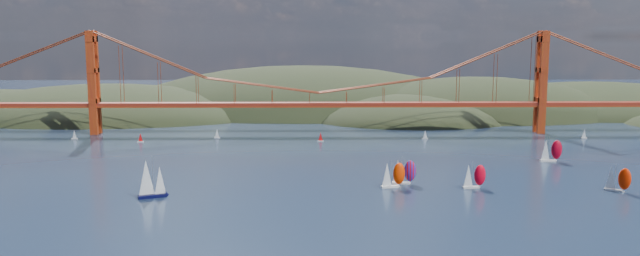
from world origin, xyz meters
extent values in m
plane|color=black|center=(0.00, 0.00, 0.00)|extent=(1200.00, 1200.00, 0.00)
ellipsoid|color=black|center=(-140.00, 260.00, -11.20)|extent=(240.00, 140.00, 64.00)
ellipsoid|color=black|center=(-10.00, 300.00, -16.80)|extent=(300.00, 180.00, 96.00)
ellipsoid|color=black|center=(110.00, 270.00, -13.30)|extent=(220.00, 140.00, 76.00)
ellipsoid|color=black|center=(60.00, 240.00, -8.40)|extent=(140.00, 110.00, 48.00)
ellipsoid|color=black|center=(200.00, 290.00, -10.50)|extent=(260.00, 160.00, 60.00)
cube|color=maroon|center=(0.00, 180.00, 16.00)|extent=(440.00, 7.00, 1.60)
cube|color=maroon|center=(0.00, 180.00, 14.80)|extent=(440.00, 7.00, 0.80)
cube|color=maroon|center=(-120.00, 180.00, 27.50)|extent=(4.00, 8.50, 55.00)
cube|color=maroon|center=(120.00, 180.00, 27.50)|extent=(4.00, 8.50, 55.00)
cube|color=black|center=(-56.05, 44.46, 0.53)|extent=(9.19, 5.71, 1.07)
cylinder|color=#99999E|center=(-55.63, 44.63, 7.50)|extent=(0.13, 0.13, 12.87)
cone|color=white|center=(-57.53, 43.85, 6.86)|extent=(6.52, 6.52, 11.32)
cone|color=white|center=(-53.58, 45.48, 5.57)|extent=(4.65, 4.65, 9.01)
cube|color=white|center=(23.07, 56.69, 0.36)|extent=(6.27, 3.00, 0.73)
cylinder|color=#99999E|center=(23.37, 56.76, 5.26)|extent=(0.09, 0.09, 9.06)
cone|color=white|center=(22.01, 56.45, 4.80)|extent=(4.05, 4.05, 7.98)
ellipsoid|color=#F43100|center=(26.31, 57.43, 4.80)|extent=(4.72, 3.53, 7.61)
cube|color=silver|center=(50.98, 55.37, 0.34)|extent=(5.89, 2.35, 0.69)
cylinder|color=#99999E|center=(51.26, 55.41, 4.99)|extent=(0.09, 0.09, 8.60)
cone|color=white|center=(49.96, 55.23, 4.56)|extent=(3.61, 3.61, 7.57)
ellipsoid|color=red|center=(54.11, 55.79, 4.56)|extent=(4.31, 3.03, 7.22)
cube|color=silver|center=(98.35, 50.63, 0.35)|extent=(5.72, 4.69, 0.70)
cylinder|color=#99999E|center=(98.58, 50.46, 5.08)|extent=(0.09, 0.09, 8.76)
cone|color=white|center=(97.49, 51.23, 4.64)|extent=(4.55, 4.55, 7.71)
ellipsoid|color=red|center=(100.97, 48.78, 4.64)|extent=(4.82, 4.45, 7.36)
cube|color=white|center=(95.06, 101.04, 0.38)|extent=(6.40, 1.85, 0.77)
cylinder|color=#99999E|center=(95.38, 101.04, 5.56)|extent=(0.10, 0.10, 9.58)
cone|color=white|center=(93.91, 101.03, 5.08)|extent=(3.61, 3.61, 8.43)
ellipsoid|color=#B60319|center=(98.58, 101.07, 5.08)|extent=(4.50, 2.85, 8.05)
cube|color=silver|center=(27.61, 62.21, 0.36)|extent=(6.12, 2.18, 0.72)
cylinder|color=#99999E|center=(27.91, 62.19, 5.22)|extent=(0.09, 0.09, 9.00)
cone|color=white|center=(26.53, 62.31, 4.77)|extent=(3.63, 3.63, 7.92)
ellipsoid|color=red|center=(30.90, 61.93, 4.77)|extent=(4.41, 2.99, 7.56)
cube|color=silver|center=(-125.16, 162.54, 0.25)|extent=(3.00, 1.00, 0.50)
cone|color=white|center=(-125.16, 162.54, 2.60)|extent=(2.00, 2.00, 4.20)
cube|color=silver|center=(-88.77, 152.30, 0.25)|extent=(3.00, 1.00, 0.50)
cone|color=red|center=(-88.77, 152.30, 2.60)|extent=(2.00, 2.00, 4.20)
cube|color=silver|center=(-52.66, 164.40, 0.25)|extent=(3.00, 1.00, 0.50)
cone|color=white|center=(-52.66, 164.40, 2.60)|extent=(2.00, 2.00, 4.20)
cube|color=silver|center=(136.45, 160.58, 0.25)|extent=(3.00, 1.00, 0.50)
cone|color=white|center=(136.45, 160.58, 2.60)|extent=(2.00, 2.00, 4.20)
cube|color=silver|center=(54.16, 159.61, 0.25)|extent=(3.00, 1.00, 0.50)
cone|color=white|center=(54.16, 159.61, 2.60)|extent=(2.00, 2.00, 4.20)
cube|color=silver|center=(0.58, 152.94, 0.25)|extent=(3.00, 1.00, 0.50)
cone|color=red|center=(0.58, 152.94, 2.60)|extent=(2.00, 2.00, 4.20)
camera|label=1|loc=(-4.41, -153.70, 51.94)|focal=35.00mm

